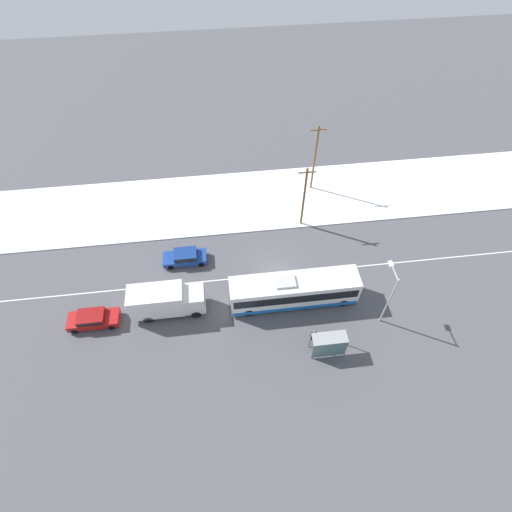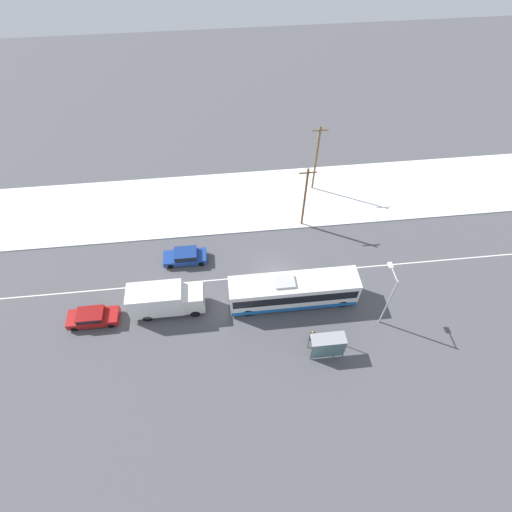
{
  "view_description": "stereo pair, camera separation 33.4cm",
  "coord_description": "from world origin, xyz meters",
  "px_view_note": "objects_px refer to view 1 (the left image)",
  "views": [
    {
      "loc": [
        -4.72,
        -23.49,
        32.7
      ],
      "look_at": [
        -1.69,
        1.52,
        1.4
      ],
      "focal_mm": 28.0,
      "sensor_mm": 36.0,
      "label": 1
    },
    {
      "loc": [
        -4.38,
        -23.52,
        32.7
      ],
      "look_at": [
        -1.69,
        1.52,
        1.4
      ],
      "focal_mm": 28.0,
      "sensor_mm": 36.0,
      "label": 2
    }
  ],
  "objects_px": {
    "streetlamp": "(390,292)",
    "utility_pole_snowlot": "(315,158)",
    "box_truck": "(165,300)",
    "pedestrian_at_stop": "(314,334)",
    "city_bus": "(294,291)",
    "parked_car_near_truck": "(93,319)",
    "bus_shelter": "(330,345)",
    "utility_pole_roadside": "(304,197)",
    "sedan_car": "(185,257)"
  },
  "relations": [
    {
      "from": "streetlamp",
      "to": "utility_pole_snowlot",
      "type": "relative_size",
      "value": 0.75
    },
    {
      "from": "sedan_car",
      "to": "streetlamp",
      "type": "bearing_deg",
      "value": 153.86
    },
    {
      "from": "box_truck",
      "to": "parked_car_near_truck",
      "type": "relative_size",
      "value": 1.49
    },
    {
      "from": "pedestrian_at_stop",
      "to": "utility_pole_snowlot",
      "type": "relative_size",
      "value": 0.18
    },
    {
      "from": "sedan_car",
      "to": "box_truck",
      "type": "bearing_deg",
      "value": 73.22
    },
    {
      "from": "pedestrian_at_stop",
      "to": "streetlamp",
      "type": "xyz_separation_m",
      "value": [
        6.62,
        1.6,
        3.17
      ]
    },
    {
      "from": "city_bus",
      "to": "pedestrian_at_stop",
      "type": "relative_size",
      "value": 7.56
    },
    {
      "from": "box_truck",
      "to": "parked_car_near_truck",
      "type": "height_order",
      "value": "box_truck"
    },
    {
      "from": "utility_pole_roadside",
      "to": "sedan_car",
      "type": "bearing_deg",
      "value": -163.21
    },
    {
      "from": "utility_pole_roadside",
      "to": "pedestrian_at_stop",
      "type": "bearing_deg",
      "value": -96.67
    },
    {
      "from": "parked_car_near_truck",
      "to": "utility_pole_roadside",
      "type": "relative_size",
      "value": 0.58
    },
    {
      "from": "sedan_car",
      "to": "streetlamp",
      "type": "relative_size",
      "value": 0.67
    },
    {
      "from": "city_bus",
      "to": "streetlamp",
      "type": "distance_m",
      "value": 8.49
    },
    {
      "from": "pedestrian_at_stop",
      "to": "box_truck",
      "type": "bearing_deg",
      "value": 160.33
    },
    {
      "from": "utility_pole_snowlot",
      "to": "box_truck",
      "type": "bearing_deg",
      "value": -137.78
    },
    {
      "from": "pedestrian_at_stop",
      "to": "streetlamp",
      "type": "bearing_deg",
      "value": 13.57
    },
    {
      "from": "sedan_car",
      "to": "utility_pole_roadside",
      "type": "relative_size",
      "value": 0.56
    },
    {
      "from": "sedan_car",
      "to": "streetlamp",
      "type": "xyz_separation_m",
      "value": [
        17.81,
        -8.74,
        3.36
      ]
    },
    {
      "from": "box_truck",
      "to": "sedan_car",
      "type": "relative_size",
      "value": 1.55
    },
    {
      "from": "box_truck",
      "to": "utility_pole_snowlot",
      "type": "bearing_deg",
      "value": 42.22
    },
    {
      "from": "box_truck",
      "to": "sedan_car",
      "type": "height_order",
      "value": "box_truck"
    },
    {
      "from": "utility_pole_roadside",
      "to": "utility_pole_snowlot",
      "type": "distance_m",
      "value": 6.23
    },
    {
      "from": "sedan_car",
      "to": "streetlamp",
      "type": "distance_m",
      "value": 20.13
    },
    {
      "from": "streetlamp",
      "to": "utility_pole_roadside",
      "type": "distance_m",
      "value": 13.56
    },
    {
      "from": "bus_shelter",
      "to": "streetlamp",
      "type": "bearing_deg",
      "value": 28.58
    },
    {
      "from": "pedestrian_at_stop",
      "to": "utility_pole_roadside",
      "type": "relative_size",
      "value": 0.2
    },
    {
      "from": "box_truck",
      "to": "pedestrian_at_stop",
      "type": "bearing_deg",
      "value": -19.67
    },
    {
      "from": "parked_car_near_truck",
      "to": "pedestrian_at_stop",
      "type": "distance_m",
      "value": 20.05
    },
    {
      "from": "utility_pole_snowlot",
      "to": "streetlamp",
      "type": "bearing_deg",
      "value": -81.91
    },
    {
      "from": "parked_car_near_truck",
      "to": "streetlamp",
      "type": "distance_m",
      "value": 26.58
    },
    {
      "from": "bus_shelter",
      "to": "box_truck",
      "type": "bearing_deg",
      "value": 156.36
    },
    {
      "from": "parked_car_near_truck",
      "to": "bus_shelter",
      "type": "relative_size",
      "value": 1.54
    },
    {
      "from": "bus_shelter",
      "to": "utility_pole_roadside",
      "type": "relative_size",
      "value": 0.38
    },
    {
      "from": "parked_car_near_truck",
      "to": "utility_pole_roadside",
      "type": "bearing_deg",
      "value": 25.51
    },
    {
      "from": "streetlamp",
      "to": "bus_shelter",
      "type": "bearing_deg",
      "value": -151.42
    },
    {
      "from": "pedestrian_at_stop",
      "to": "utility_pole_roadside",
      "type": "bearing_deg",
      "value": 83.33
    },
    {
      "from": "box_truck",
      "to": "streetlamp",
      "type": "xyz_separation_m",
      "value": [
        19.54,
        -3.02,
        2.38
      ]
    },
    {
      "from": "utility_pole_snowlot",
      "to": "city_bus",
      "type": "bearing_deg",
      "value": -107.82
    },
    {
      "from": "box_truck",
      "to": "utility_pole_roadside",
      "type": "distance_m",
      "value": 17.62
    },
    {
      "from": "pedestrian_at_stop",
      "to": "bus_shelter",
      "type": "xyz_separation_m",
      "value": [
        0.99,
        -1.47,
        0.7
      ]
    },
    {
      "from": "parked_car_near_truck",
      "to": "streetlamp",
      "type": "xyz_separation_m",
      "value": [
        26.25,
        -2.46,
        3.36
      ]
    },
    {
      "from": "parked_car_near_truck",
      "to": "bus_shelter",
      "type": "height_order",
      "value": "bus_shelter"
    },
    {
      "from": "city_bus",
      "to": "pedestrian_at_stop",
      "type": "distance_m",
      "value": 4.49
    },
    {
      "from": "bus_shelter",
      "to": "utility_pole_roadside",
      "type": "height_order",
      "value": "utility_pole_roadside"
    },
    {
      "from": "city_bus",
      "to": "parked_car_near_truck",
      "type": "relative_size",
      "value": 2.61
    },
    {
      "from": "city_bus",
      "to": "parked_car_near_truck",
      "type": "bearing_deg",
      "value": -179.2
    },
    {
      "from": "parked_car_near_truck",
      "to": "sedan_car",
      "type": "bearing_deg",
      "value": 36.66
    },
    {
      "from": "box_truck",
      "to": "utility_pole_roadside",
      "type": "xyz_separation_m",
      "value": [
        14.59,
        9.6,
        2.34
      ]
    },
    {
      "from": "sedan_car",
      "to": "utility_pole_snowlot",
      "type": "distance_m",
      "value": 18.38
    },
    {
      "from": "parked_car_near_truck",
      "to": "streetlamp",
      "type": "height_order",
      "value": "streetlamp"
    }
  ]
}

